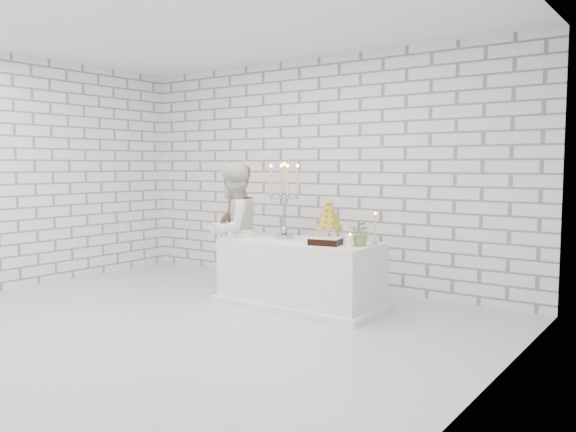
# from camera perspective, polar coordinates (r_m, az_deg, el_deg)

# --- Properties ---
(ground) EXTENTS (6.00, 5.00, 0.01)m
(ground) POSITION_cam_1_polar(r_m,az_deg,el_deg) (6.08, -10.16, -10.30)
(ground) COLOR silver
(ground) RESTS_ON ground
(ceiling) EXTENTS (6.00, 5.00, 0.01)m
(ceiling) POSITION_cam_1_polar(r_m,az_deg,el_deg) (6.03, -10.63, 18.39)
(ceiling) COLOR white
(ceiling) RESTS_ON ground
(wall_back) EXTENTS (6.00, 0.01, 3.00)m
(wall_back) POSITION_cam_1_polar(r_m,az_deg,el_deg) (7.81, 2.98, 4.30)
(wall_back) COLOR white
(wall_back) RESTS_ON ground
(wall_left) EXTENTS (0.01, 5.00, 3.00)m
(wall_left) POSITION_cam_1_polar(r_m,az_deg,el_deg) (8.29, -24.96, 3.88)
(wall_left) COLOR white
(wall_left) RESTS_ON ground
(wall_right) EXTENTS (0.01, 5.00, 3.00)m
(wall_right) POSITION_cam_1_polar(r_m,az_deg,el_deg) (4.25, 19.00, 3.44)
(wall_right) COLOR white
(wall_right) RESTS_ON ground
(cake_table) EXTENTS (1.80, 0.80, 0.75)m
(cake_table) POSITION_cam_1_polar(r_m,az_deg,el_deg) (6.62, 1.16, -5.62)
(cake_table) COLOR white
(cake_table) RESTS_ON ground
(groom) EXTENTS (0.63, 0.70, 1.61)m
(groom) POSITION_cam_1_polar(r_m,az_deg,el_deg) (7.38, -5.10, -1.18)
(groom) COLOR brown
(groom) RESTS_ON ground
(bride) EXTENTS (0.63, 0.80, 1.62)m
(bride) POSITION_cam_1_polar(r_m,az_deg,el_deg) (6.98, -5.39, -1.48)
(bride) COLOR white
(bride) RESTS_ON ground
(candelabra) EXTENTS (0.38, 0.38, 0.88)m
(candelabra) POSITION_cam_1_polar(r_m,az_deg,el_deg) (6.68, -0.35, 1.51)
(candelabra) COLOR #96969F
(candelabra) RESTS_ON cake_table
(croquembouche) EXTENTS (0.37, 0.37, 0.47)m
(croquembouche) POSITION_cam_1_polar(r_m,az_deg,el_deg) (6.40, 4.03, -0.47)
(croquembouche) COLOR olive
(croquembouche) RESTS_ON cake_table
(chocolate_cake) EXTENTS (0.36, 0.29, 0.08)m
(chocolate_cake) POSITION_cam_1_polar(r_m,az_deg,el_deg) (6.21, 3.67, -2.46)
(chocolate_cake) COLOR black
(chocolate_cake) RESTS_ON cake_table
(pillar_candle) EXTENTS (0.09, 0.09, 0.12)m
(pillar_candle) POSITION_cam_1_polar(r_m,az_deg,el_deg) (6.09, 6.06, -2.43)
(pillar_candle) COLOR white
(pillar_candle) RESTS_ON cake_table
(extra_taper) EXTENTS (0.07, 0.07, 0.32)m
(extra_taper) POSITION_cam_1_polar(r_m,az_deg,el_deg) (6.28, 8.49, -1.31)
(extra_taper) COLOR beige
(extra_taper) RESTS_ON cake_table
(flowers) EXTENTS (0.26, 0.24, 0.26)m
(flowers) POSITION_cam_1_polar(r_m,az_deg,el_deg) (6.13, 7.19, -1.72)
(flowers) COLOR #44703A
(flowers) RESTS_ON cake_table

